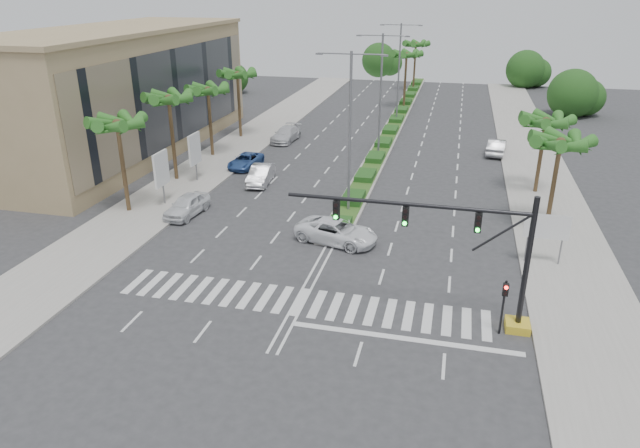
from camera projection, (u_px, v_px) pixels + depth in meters
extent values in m
plane|color=#333335|center=(300.00, 302.00, 31.58)|extent=(160.00, 160.00, 0.00)
cube|color=gray|center=(546.00, 201.00, 46.16)|extent=(6.00, 120.00, 0.15)
cube|color=gray|center=(200.00, 174.00, 52.78)|extent=(6.00, 120.00, 0.15)
cube|color=gray|center=(395.00, 123.00, 71.85)|extent=(2.20, 75.00, 0.20)
cube|color=#36561D|center=(395.00, 122.00, 71.80)|extent=(1.80, 75.00, 0.04)
cube|color=tan|center=(122.00, 93.00, 58.20)|extent=(12.00, 36.00, 12.00)
cube|color=gold|center=(517.00, 325.00, 28.99)|extent=(1.20, 1.20, 0.45)
cylinder|color=black|center=(527.00, 265.00, 27.65)|extent=(0.28, 0.28, 7.00)
cylinder|color=black|center=(406.00, 204.00, 27.94)|extent=(12.00, 0.20, 0.20)
cylinder|color=black|center=(501.00, 234.00, 27.37)|extent=(2.53, 0.12, 2.15)
cube|color=black|center=(478.00, 223.00, 27.43)|extent=(0.32, 0.24, 1.00)
cylinder|color=#19E533|center=(477.00, 230.00, 27.43)|extent=(0.20, 0.06, 0.20)
cube|color=black|center=(405.00, 216.00, 28.20)|extent=(0.32, 0.24, 1.00)
cylinder|color=#19E533|center=(405.00, 223.00, 28.19)|extent=(0.20, 0.06, 0.20)
cube|color=black|center=(336.00, 210.00, 28.96)|extent=(0.32, 0.24, 1.00)
cylinder|color=#19E533|center=(336.00, 217.00, 28.96)|extent=(0.20, 0.06, 0.20)
cylinder|color=black|center=(503.00, 308.00, 28.16)|extent=(0.12, 0.12, 3.00)
cube|color=black|center=(506.00, 290.00, 27.60)|extent=(0.28, 0.22, 0.65)
cylinder|color=red|center=(506.00, 288.00, 27.41)|extent=(0.18, 0.05, 0.18)
cylinder|color=slate|center=(527.00, 243.00, 35.49)|extent=(0.10, 0.10, 2.80)
cylinder|color=slate|center=(561.00, 246.00, 35.05)|extent=(0.10, 0.10, 2.80)
cube|color=#0C6638|center=(547.00, 226.00, 34.80)|extent=(2.60, 0.08, 1.50)
cube|color=white|center=(547.00, 227.00, 34.76)|extent=(2.70, 0.02, 1.60)
cylinder|color=slate|center=(163.00, 188.00, 44.95)|extent=(0.12, 0.12, 2.80)
cube|color=white|center=(161.00, 169.00, 44.32)|extent=(0.18, 2.10, 2.70)
cube|color=#D8594C|center=(161.00, 169.00, 44.32)|extent=(0.12, 2.00, 2.60)
cylinder|color=slate|center=(196.00, 167.00, 50.32)|extent=(0.12, 0.12, 2.80)
cube|color=white|center=(195.00, 149.00, 49.70)|extent=(0.18, 2.10, 2.70)
cube|color=#D8594C|center=(195.00, 149.00, 49.70)|extent=(0.12, 2.00, 2.60)
cylinder|color=brown|center=(123.00, 168.00, 42.78)|extent=(0.32, 0.32, 7.00)
sphere|color=brown|center=(117.00, 124.00, 41.46)|extent=(0.70, 0.70, 0.70)
cone|color=#1D5C1D|center=(131.00, 126.00, 41.26)|extent=(0.90, 3.62, 1.50)
cone|color=#1D5C1D|center=(132.00, 123.00, 42.12)|extent=(3.39, 2.96, 1.50)
cone|color=#1D5C1D|center=(122.00, 122.00, 42.51)|extent=(3.73, 1.68, 1.50)
cone|color=#1D5C1D|center=(109.00, 123.00, 42.14)|extent=(2.38, 3.65, 1.50)
cone|color=#1D5C1D|center=(101.00, 126.00, 41.28)|extent=(2.38, 3.65, 1.50)
cone|color=#1D5C1D|center=(106.00, 128.00, 40.59)|extent=(3.73, 1.68, 1.50)
cone|color=#1D5C1D|center=(119.00, 128.00, 40.58)|extent=(3.39, 2.96, 1.50)
cylinder|color=brown|center=(173.00, 140.00, 49.86)|extent=(0.32, 0.32, 7.40)
sphere|color=brown|center=(169.00, 98.00, 48.47)|extent=(0.70, 0.70, 0.70)
cone|color=#1D5C1D|center=(181.00, 100.00, 48.27)|extent=(0.90, 3.62, 1.50)
cone|color=#1D5C1D|center=(181.00, 98.00, 49.13)|extent=(3.39, 2.96, 1.50)
cone|color=#1D5C1D|center=(172.00, 97.00, 49.52)|extent=(3.73, 1.68, 1.50)
cone|color=#1D5C1D|center=(161.00, 98.00, 49.15)|extent=(2.38, 3.65, 1.50)
cone|color=#1D5C1D|center=(155.00, 100.00, 48.29)|extent=(2.38, 3.65, 1.50)
cone|color=#1D5C1D|center=(160.00, 102.00, 47.60)|extent=(3.73, 1.68, 1.50)
cone|color=#1D5C1D|center=(171.00, 102.00, 47.59)|extent=(3.39, 2.96, 1.50)
cylinder|color=brown|center=(210.00, 123.00, 57.14)|extent=(0.32, 0.32, 6.80)
sphere|color=brown|center=(208.00, 90.00, 55.86)|extent=(0.70, 0.70, 0.70)
cone|color=#1D5C1D|center=(218.00, 91.00, 55.66)|extent=(0.90, 3.62, 1.50)
cone|color=#1D5C1D|center=(218.00, 90.00, 56.52)|extent=(3.39, 2.96, 1.50)
cone|color=#1D5C1D|center=(210.00, 89.00, 56.92)|extent=(3.73, 1.68, 1.50)
cone|color=#1D5C1D|center=(201.00, 90.00, 56.55)|extent=(2.38, 3.65, 1.50)
cone|color=#1D5C1D|center=(197.00, 91.00, 55.69)|extent=(2.38, 3.65, 1.50)
cone|color=#1D5C1D|center=(201.00, 93.00, 55.00)|extent=(3.73, 1.68, 1.50)
cone|color=#1D5C1D|center=(211.00, 93.00, 54.98)|extent=(3.39, 2.96, 1.50)
cylinder|color=brown|center=(239.00, 106.00, 64.23)|extent=(0.32, 0.32, 7.20)
sphere|color=brown|center=(237.00, 74.00, 62.87)|extent=(0.70, 0.70, 0.70)
cone|color=#1D5C1D|center=(247.00, 76.00, 62.67)|extent=(0.90, 3.62, 1.50)
cone|color=#1D5C1D|center=(246.00, 74.00, 63.53)|extent=(3.39, 2.96, 1.50)
cone|color=#1D5C1D|center=(239.00, 74.00, 63.93)|extent=(3.73, 1.68, 1.50)
cone|color=#1D5C1D|center=(231.00, 74.00, 63.56)|extent=(2.38, 3.65, 1.50)
cone|color=#1D5C1D|center=(227.00, 76.00, 62.70)|extent=(2.38, 3.65, 1.50)
cone|color=#1D5C1D|center=(232.00, 77.00, 62.01)|extent=(3.73, 1.68, 1.50)
cone|color=#1D5C1D|center=(241.00, 77.00, 61.99)|extent=(3.39, 2.96, 1.50)
cylinder|color=brown|center=(553.00, 186.00, 39.71)|extent=(0.32, 0.32, 6.50)
sphere|color=brown|center=(561.00, 142.00, 38.48)|extent=(0.70, 0.70, 0.70)
cone|color=#1D5C1D|center=(578.00, 145.00, 38.28)|extent=(0.90, 3.62, 1.50)
cone|color=#1D5C1D|center=(569.00, 141.00, 39.14)|extent=(3.39, 2.96, 1.50)
cone|color=#1D5C1D|center=(554.00, 140.00, 39.54)|extent=(3.73, 1.68, 1.50)
cone|color=#1D5C1D|center=(544.00, 141.00, 39.17)|extent=(2.38, 3.65, 1.50)
cone|color=#1D5C1D|center=(546.00, 145.00, 38.31)|extent=(2.38, 3.65, 1.50)
cone|color=#1D5C1D|center=(559.00, 148.00, 37.62)|extent=(3.73, 1.68, 1.50)
cone|color=#1D5C1D|center=(573.00, 148.00, 37.60)|extent=(3.39, 2.96, 1.50)
cylinder|color=brown|center=(540.00, 157.00, 46.93)|extent=(0.32, 0.32, 6.20)
sphere|color=brown|center=(546.00, 121.00, 45.77)|extent=(0.70, 0.70, 0.70)
cone|color=#1D5C1D|center=(560.00, 123.00, 45.57)|extent=(0.90, 3.62, 1.50)
cone|color=#1D5C1D|center=(553.00, 121.00, 46.43)|extent=(3.39, 2.96, 1.50)
cone|color=#1D5C1D|center=(541.00, 120.00, 46.82)|extent=(3.73, 1.68, 1.50)
cone|color=#1D5C1D|center=(532.00, 121.00, 46.45)|extent=(2.38, 3.65, 1.50)
cone|color=#1D5C1D|center=(533.00, 123.00, 45.59)|extent=(2.38, 3.65, 1.50)
cone|color=#1D5C1D|center=(544.00, 125.00, 44.90)|extent=(3.73, 1.68, 1.50)
cone|color=#1D5C1D|center=(556.00, 125.00, 44.89)|extent=(3.39, 2.96, 1.50)
cylinder|color=brown|center=(405.00, 82.00, 79.39)|extent=(0.32, 0.32, 7.50)
sphere|color=brown|center=(407.00, 55.00, 77.97)|extent=(0.70, 0.70, 0.70)
cone|color=#1D5C1D|center=(415.00, 56.00, 77.77)|extent=(0.90, 3.62, 1.50)
cone|color=#1D5C1D|center=(412.00, 55.00, 78.63)|extent=(3.39, 2.96, 1.50)
cone|color=#1D5C1D|center=(406.00, 54.00, 79.03)|extent=(3.73, 1.68, 1.50)
cone|color=#1D5C1D|center=(400.00, 55.00, 78.66)|extent=(2.38, 3.65, 1.50)
cone|color=#1D5C1D|center=(399.00, 56.00, 77.80)|extent=(2.38, 3.65, 1.50)
cone|color=#1D5C1D|center=(404.00, 56.00, 77.11)|extent=(3.73, 1.68, 1.50)
cone|color=#1D5C1D|center=(411.00, 56.00, 77.09)|extent=(3.39, 2.96, 1.50)
cylinder|color=brown|center=(414.00, 68.00, 92.82)|extent=(0.32, 0.32, 7.50)
sphere|color=brown|center=(416.00, 44.00, 91.41)|extent=(0.70, 0.70, 0.70)
cone|color=#1D5C1D|center=(423.00, 45.00, 91.21)|extent=(0.90, 3.62, 1.50)
cone|color=#1D5C1D|center=(421.00, 45.00, 92.07)|extent=(3.39, 2.96, 1.50)
cone|color=#1D5C1D|center=(415.00, 44.00, 92.46)|extent=(3.73, 1.68, 1.50)
cone|color=#1D5C1D|center=(410.00, 44.00, 92.09)|extent=(2.38, 3.65, 1.50)
cone|color=#1D5C1D|center=(409.00, 45.00, 91.24)|extent=(2.38, 3.65, 1.50)
cone|color=#1D5C1D|center=(414.00, 46.00, 90.54)|extent=(3.73, 1.68, 1.50)
cone|color=#1D5C1D|center=(420.00, 46.00, 90.53)|extent=(3.39, 2.96, 1.50)
cylinder|color=slate|center=(350.00, 136.00, 41.80)|extent=(0.20, 0.20, 12.00)
cylinder|color=slate|center=(335.00, 53.00, 39.81)|extent=(2.40, 0.10, 0.10)
cylinder|color=slate|center=(369.00, 54.00, 39.29)|extent=(2.40, 0.10, 0.10)
cube|color=slate|center=(319.00, 54.00, 40.07)|extent=(0.50, 0.25, 0.12)
cube|color=slate|center=(384.00, 56.00, 39.07)|extent=(0.50, 0.25, 0.12)
cylinder|color=slate|center=(380.00, 97.00, 56.13)|extent=(0.20, 0.20, 12.00)
cylinder|color=slate|center=(370.00, 35.00, 54.14)|extent=(2.40, 0.10, 0.10)
cylinder|color=slate|center=(396.00, 36.00, 53.62)|extent=(2.40, 0.10, 0.10)
cube|color=slate|center=(359.00, 36.00, 54.40)|extent=(0.50, 0.25, 0.12)
cube|color=slate|center=(407.00, 36.00, 53.40)|extent=(0.50, 0.25, 0.12)
cylinder|color=slate|center=(399.00, 74.00, 70.46)|extent=(0.20, 0.20, 12.00)
cylinder|color=slate|center=(391.00, 25.00, 68.47)|extent=(2.40, 0.10, 0.10)
cylinder|color=slate|center=(411.00, 25.00, 67.95)|extent=(2.40, 0.10, 0.10)
cube|color=slate|center=(382.00, 25.00, 68.73)|extent=(0.50, 0.25, 0.12)
cube|color=slate|center=(421.00, 25.00, 67.73)|extent=(0.50, 0.25, 0.12)
imported|color=white|center=(187.00, 205.00, 43.19)|extent=(2.31, 4.82, 1.59)
imported|color=silver|center=(261.00, 175.00, 50.15)|extent=(2.13, 4.97, 1.59)
imported|color=#325599|center=(246.00, 161.00, 54.56)|extent=(2.50, 4.88, 1.32)
imported|color=silver|center=(286.00, 134.00, 63.71)|extent=(2.58, 5.57, 1.58)
imported|color=white|center=(337.00, 231.00, 38.64)|extent=(6.12, 3.92, 1.57)
imported|color=#A6A6AA|center=(497.00, 147.00, 58.73)|extent=(2.29, 5.08, 1.62)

